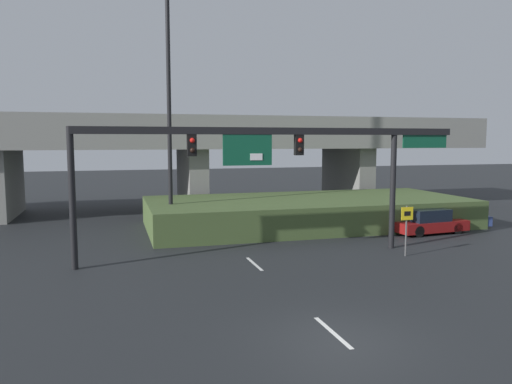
{
  "coord_description": "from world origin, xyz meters",
  "views": [
    {
      "loc": [
        -5.81,
        -11.89,
        5.39
      ],
      "look_at": [
        0.0,
        8.35,
        3.18
      ],
      "focal_mm": 35.0,
      "sensor_mm": 36.0,
      "label": 1
    }
  ],
  "objects_px": {
    "signal_gantry": "(271,151)",
    "parked_sedan_near_right": "(428,222)",
    "parked_sedan_mid_right": "(452,217)",
    "speed_limit_sign": "(407,223)",
    "highway_light_pole_near": "(169,82)"
  },
  "relations": [
    {
      "from": "speed_limit_sign",
      "to": "parked_sedan_near_right",
      "type": "height_order",
      "value": "speed_limit_sign"
    },
    {
      "from": "signal_gantry",
      "to": "parked_sedan_near_right",
      "type": "bearing_deg",
      "value": 15.66
    },
    {
      "from": "speed_limit_sign",
      "to": "parked_sedan_mid_right",
      "type": "height_order",
      "value": "speed_limit_sign"
    },
    {
      "from": "parked_sedan_near_right",
      "to": "speed_limit_sign",
      "type": "bearing_deg",
      "value": -138.64
    },
    {
      "from": "speed_limit_sign",
      "to": "parked_sedan_mid_right",
      "type": "distance_m",
      "value": 9.37
    },
    {
      "from": "signal_gantry",
      "to": "highway_light_pole_near",
      "type": "relative_size",
      "value": 1.1
    },
    {
      "from": "speed_limit_sign",
      "to": "signal_gantry",
      "type": "bearing_deg",
      "value": 163.82
    },
    {
      "from": "signal_gantry",
      "to": "highway_light_pole_near",
      "type": "bearing_deg",
      "value": 118.95
    },
    {
      "from": "signal_gantry",
      "to": "parked_sedan_near_right",
      "type": "xyz_separation_m",
      "value": [
        10.51,
        2.95,
        -4.23
      ]
    },
    {
      "from": "parked_sedan_mid_right",
      "to": "speed_limit_sign",
      "type": "bearing_deg",
      "value": -128.84
    },
    {
      "from": "signal_gantry",
      "to": "parked_sedan_mid_right",
      "type": "relative_size",
      "value": 4.07
    },
    {
      "from": "parked_sedan_near_right",
      "to": "parked_sedan_mid_right",
      "type": "bearing_deg",
      "value": 22.21
    },
    {
      "from": "speed_limit_sign",
      "to": "parked_sedan_near_right",
      "type": "distance_m",
      "value": 6.54
    },
    {
      "from": "signal_gantry",
      "to": "speed_limit_sign",
      "type": "height_order",
      "value": "signal_gantry"
    },
    {
      "from": "signal_gantry",
      "to": "parked_sedan_mid_right",
      "type": "height_order",
      "value": "signal_gantry"
    }
  ]
}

